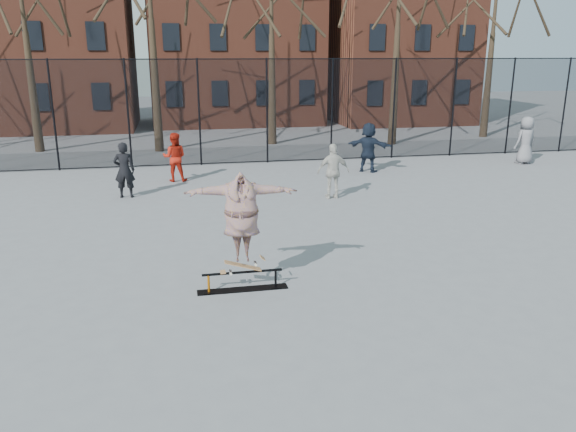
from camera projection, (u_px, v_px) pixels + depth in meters
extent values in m
plane|color=slate|center=(322.00, 302.00, 9.77)|extent=(100.00, 100.00, 0.00)
cube|color=black|center=(243.00, 289.00, 10.27)|extent=(1.66, 0.25, 0.01)
cylinder|color=#C8670B|center=(209.00, 284.00, 10.11)|extent=(0.04, 0.04, 0.34)
cylinder|color=black|center=(276.00, 278.00, 10.35)|extent=(0.04, 0.04, 0.34)
cylinder|color=black|center=(242.00, 272.00, 10.18)|extent=(1.46, 0.05, 0.05)
imported|color=#383689|center=(242.00, 224.00, 9.93)|extent=(2.03, 0.70, 1.62)
imported|color=black|center=(124.00, 170.00, 16.63)|extent=(0.64, 0.45, 1.66)
imported|color=#AF1D0F|center=(175.00, 157.00, 18.78)|extent=(0.88, 0.73, 1.63)
imported|color=beige|center=(333.00, 171.00, 16.53)|extent=(0.97, 0.42, 1.64)
imported|color=#182030|center=(369.00, 147.00, 20.26)|extent=(1.64, 1.42, 1.79)
imported|color=slate|center=(526.00, 140.00, 21.75)|extent=(0.99, 0.75, 1.83)
cylinder|color=black|center=(53.00, 116.00, 20.19)|extent=(0.07, 0.07, 4.00)
cylinder|color=black|center=(128.00, 114.00, 20.68)|extent=(0.07, 0.07, 4.00)
cylinder|color=black|center=(199.00, 113.00, 21.18)|extent=(0.07, 0.07, 4.00)
cylinder|color=black|center=(267.00, 111.00, 21.67)|extent=(0.07, 0.07, 4.00)
cylinder|color=black|center=(332.00, 110.00, 22.17)|extent=(0.07, 0.07, 4.00)
cylinder|color=black|center=(394.00, 109.00, 22.67)|extent=(0.07, 0.07, 4.00)
cylinder|color=black|center=(453.00, 108.00, 23.16)|extent=(0.07, 0.07, 4.00)
cylinder|color=black|center=(510.00, 107.00, 23.66)|extent=(0.07, 0.07, 4.00)
cylinder|color=black|center=(565.00, 105.00, 24.15)|extent=(0.07, 0.07, 4.00)
cube|color=black|center=(236.00, 112.00, 21.45)|extent=(34.00, 0.01, 4.00)
cylinder|color=black|center=(235.00, 59.00, 20.90)|extent=(34.00, 0.04, 0.04)
cone|color=black|center=(28.00, 98.00, 24.26)|extent=(0.40, 0.40, 4.62)
cone|color=black|center=(157.00, 98.00, 24.08)|extent=(0.40, 0.40, 4.62)
cone|color=black|center=(278.00, 94.00, 26.35)|extent=(0.40, 0.40, 4.62)
cone|color=black|center=(398.00, 94.00, 26.18)|extent=(0.40, 0.40, 4.62)
cone|color=black|center=(491.00, 91.00, 28.45)|extent=(0.40, 0.40, 4.62)
cube|color=brown|center=(45.00, 18.00, 30.85)|extent=(9.00, 7.00, 12.00)
cube|color=brown|center=(235.00, 12.00, 32.71)|extent=(10.00, 7.00, 13.00)
cube|color=brown|center=(396.00, 31.00, 34.89)|extent=(8.00, 7.00, 11.00)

